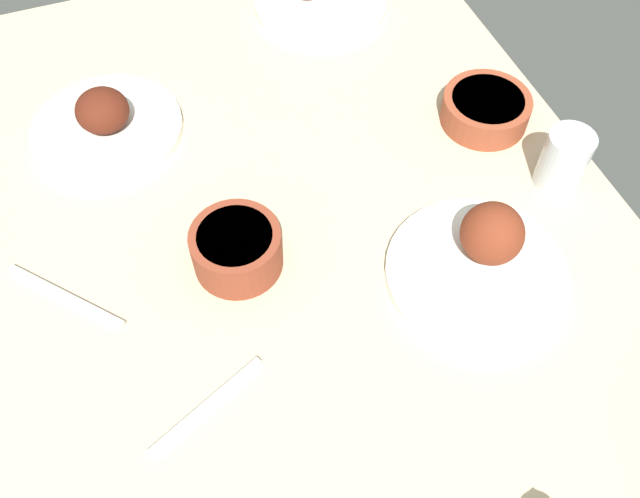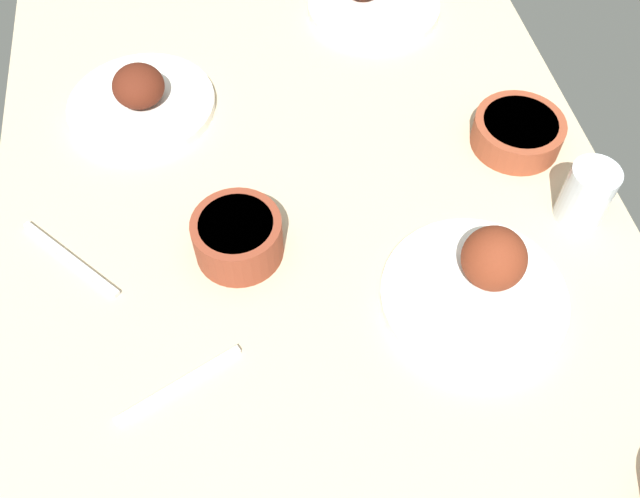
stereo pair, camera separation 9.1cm
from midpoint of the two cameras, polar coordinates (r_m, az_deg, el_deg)
dining_table at (r=94.46cm, az=2.76°, el=-1.58°), size 140.00×90.00×4.00cm
plate_near_viewer at (r=131.38cm, az=6.42°, el=19.89°), size 23.90×23.90×6.65cm
plate_center_main at (r=91.05cm, az=16.21°, el=-2.88°), size 24.36×24.36×9.78cm
plate_far_side at (r=112.68cm, az=-12.57°, el=12.07°), size 23.41×23.41×7.74cm
bowl_pasta at (r=90.65cm, az=-4.09°, el=0.87°), size 12.07×12.07×6.45cm
bowl_sauce at (r=109.81cm, az=18.62°, el=9.20°), size 13.66×13.66×4.67cm
water_tumbler at (r=102.09cm, az=23.92°, el=4.07°), size 6.67×6.67×9.24cm
fork_loose at (r=84.25cm, az=-8.71°, el=-11.44°), size 7.72×15.75×0.80cm
spoon_loose at (r=96.71cm, az=-17.75°, el=-0.95°), size 14.59×13.21×0.80cm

